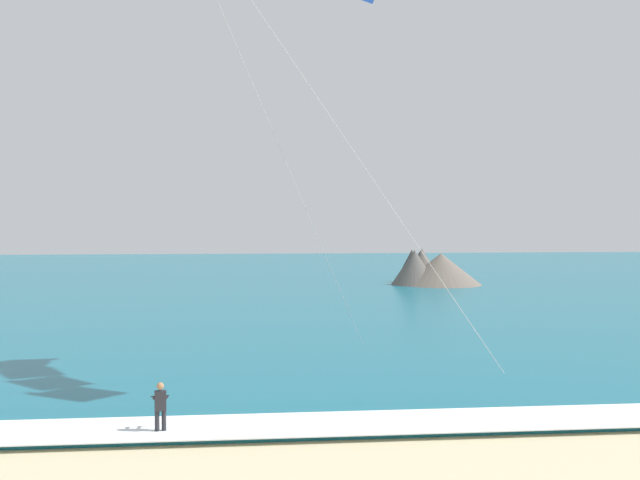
# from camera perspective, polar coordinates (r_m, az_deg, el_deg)

# --- Properties ---
(sea) EXTENTS (200.00, 120.00, 0.20)m
(sea) POSITION_cam_1_polar(r_m,az_deg,el_deg) (81.54, -8.78, -3.03)
(sea) COLOR #146075
(sea) RESTS_ON ground
(surf_foam) EXTENTS (200.00, 2.68, 0.04)m
(surf_foam) POSITION_cam_1_polar(r_m,az_deg,el_deg) (23.45, -16.62, -14.10)
(surf_foam) COLOR white
(surf_foam) RESTS_ON sea
(surfboard) EXTENTS (0.65, 1.45, 0.09)m
(surfboard) POSITION_cam_1_polar(r_m,az_deg,el_deg) (22.95, -12.40, -14.93)
(surfboard) COLOR white
(surfboard) RESTS_ON ground
(kitesurfer) EXTENTS (0.57, 0.57, 1.69)m
(kitesurfer) POSITION_cam_1_polar(r_m,az_deg,el_deg) (22.72, -12.42, -12.70)
(kitesurfer) COLOR #232328
(kitesurfer) RESTS_ON ground
(headland_right) EXTENTS (9.36, 9.96, 3.68)m
(headland_right) POSITION_cam_1_polar(r_m,az_deg,el_deg) (73.71, 8.57, -2.23)
(headland_right) COLOR #665B51
(headland_right) RESTS_ON ground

